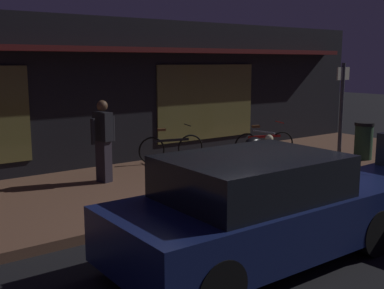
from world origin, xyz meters
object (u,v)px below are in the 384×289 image
object	(u,v)px
sign_post	(341,107)
trash_bin	(364,141)
bicycle_parked	(171,148)
bicycle_extra	(264,144)
person_bystander	(103,139)
motorcycle	(250,156)
parked_car_near	(258,209)

from	to	relation	value
sign_post	trash_bin	size ratio (longest dim) A/B	2.58
bicycle_parked	bicycle_extra	distance (m)	2.41
person_bystander	trash_bin	world-z (taller)	person_bystander
motorcycle	trash_bin	world-z (taller)	motorcycle
motorcycle	bicycle_extra	size ratio (longest dim) A/B	1.07
trash_bin	person_bystander	bearing A→B (deg)	163.95
sign_post	trash_bin	xyz separation A→B (m)	(0.87, -0.08, -0.89)
parked_car_near	bicycle_parked	bearing A→B (deg)	66.99
motorcycle	parked_car_near	size ratio (longest dim) A/B	0.41
sign_post	motorcycle	bearing A→B (deg)	178.32
person_bystander	trash_bin	bearing A→B (deg)	-16.05
bicycle_parked	bicycle_extra	size ratio (longest dim) A/B	1.02
bicycle_extra	trash_bin	xyz separation A→B (m)	(1.89, -1.61, 0.11)
bicycle_extra	person_bystander	size ratio (longest dim) A/B	0.95
motorcycle	bicycle_parked	xyz separation A→B (m)	(-0.34, 2.38, -0.14)
bicycle_extra	sign_post	size ratio (longest dim) A/B	0.66
bicycle_parked	trash_bin	world-z (taller)	trash_bin
motorcycle	person_bystander	world-z (taller)	person_bystander
motorcycle	person_bystander	size ratio (longest dim) A/B	1.02
bicycle_parked	person_bystander	size ratio (longest dim) A/B	0.97
bicycle_extra	sign_post	bearing A→B (deg)	-56.20
motorcycle	trash_bin	size ratio (longest dim) A/B	1.82
bicycle_extra	bicycle_parked	bearing A→B (deg)	156.97
person_bystander	parked_car_near	bearing A→B (deg)	-90.61
motorcycle	trash_bin	xyz separation A→B (m)	(3.77, -0.17, -0.03)
person_bystander	parked_car_near	world-z (taller)	person_bystander
motorcycle	parked_car_near	bearing A→B (deg)	-132.03
parked_car_near	sign_post	bearing A→B (deg)	26.77
motorcycle	person_bystander	xyz separation A→B (m)	(-2.51, 1.64, 0.38)
sign_post	person_bystander	bearing A→B (deg)	162.32
bicycle_extra	parked_car_near	world-z (taller)	parked_car_near
bicycle_parked	person_bystander	xyz separation A→B (m)	(-2.17, -0.74, 0.52)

